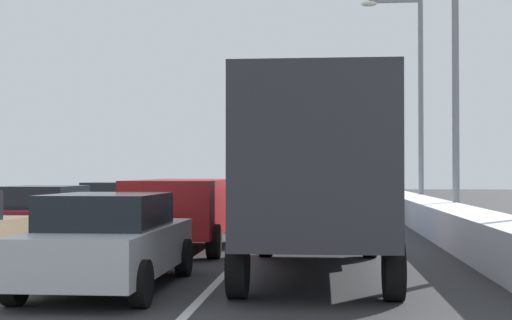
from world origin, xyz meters
The scene contains 20 objects.
ground_plane centered at (0.00, 16.62, 0.00)m, with size 120.00×120.00×0.00m, color #333335.
lane_stripe_between_right_lane_and_center_lane centered at (1.70, 20.77, 0.00)m, with size 0.14×45.70×0.01m, color silver.
lane_stripe_between_center_lane_and_left_lane centered at (-1.70, 20.77, 0.00)m, with size 0.14×45.70×0.01m, color silver.
snow_bank_right_shoulder centered at (7.00, 20.77, 0.45)m, with size 1.31×45.70×0.90m, color white.
snow_bank_left_shoulder centered at (-7.00, 20.77, 0.36)m, with size 2.11×45.70×0.72m, color white.
box_truck_right_lane_nearest centered at (3.35, 8.23, 1.90)m, with size 2.53×7.20×3.36m.
sedan_navy_right_lane_second centered at (3.53, 15.72, 0.76)m, with size 2.00×4.50×1.51m.
suv_black_right_lane_third centered at (3.36, 22.29, 1.02)m, with size 2.16×4.90×1.67m.
sedan_white_right_lane_fourth centered at (3.31, 29.00, 0.76)m, with size 2.00×4.50×1.51m.
sedan_silver_center_lane_nearest centered at (0.11, 6.45, 0.76)m, with size 2.00×4.50×1.51m.
suv_red_center_lane_second centered at (0.19, 12.37, 1.02)m, with size 2.16×4.90×1.67m.
sedan_green_center_lane_third centered at (-0.09, 19.54, 0.76)m, with size 2.00×4.50×1.51m.
sedan_gray_center_lane_fourth centered at (-0.02, 25.84, 0.76)m, with size 2.00×4.50×1.51m.
sedan_maroon_left_lane_second centered at (-3.44, 12.94, 0.76)m, with size 2.00×4.50×1.51m.
sedan_charcoal_left_lane_third centered at (-3.62, 19.61, 0.76)m, with size 2.00×4.50×1.51m.
sedan_navy_left_lane_fourth centered at (-3.52, 26.07, 0.76)m, with size 2.00×4.50×1.51m.
traffic_light_gantry centered at (4.27, 41.53, 4.50)m, with size 7.54×0.47×6.20m.
street_lamp_right_near centered at (7.18, 10.39, 4.72)m, with size 2.66×0.36×7.85m.
street_lamp_right_mid centered at (7.32, 18.70, 5.18)m, with size 2.66×0.36×8.72m.
street_lamp_right_far centered at (7.35, 27.00, 5.53)m, with size 2.66×0.36×9.39m.
Camera 1 is at (3.46, -4.87, 1.84)m, focal length 51.48 mm.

